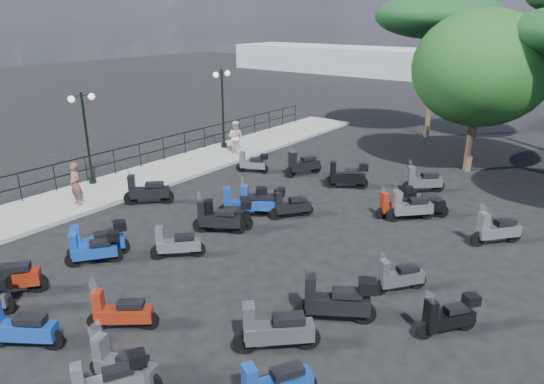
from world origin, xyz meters
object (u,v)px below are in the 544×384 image
Objects in this scene: scooter_3 at (147,191)px; scooter_22 at (410,207)px; scooter_14 at (176,244)px; scooter_18 at (122,366)px; scooter_10 at (244,203)px; scooter_26 at (337,301)px; scooter_11 at (347,176)px; scooter_27 at (449,317)px; scooter_15 at (261,202)px; scooter_7 at (99,241)px; scooter_28 at (496,230)px; pine_2 at (439,17)px; scooter_17 at (396,205)px; scooter_25 at (275,330)px; lamp_post_2 at (223,104)px; scooter_6 at (20,329)px; scooter_9 at (227,216)px; scooter_19 at (108,381)px; pedestrian_far at (235,137)px; lamp_post_1 at (86,132)px; scooter_4 at (253,163)px; woman at (75,184)px; scooter_29 at (423,204)px; broadleaf_tree at (481,69)px; scooter_2 at (94,249)px; scooter_16 at (291,206)px; scooter_8 at (218,219)px; scooter_13 at (120,313)px; scooter_5 at (303,165)px; scooter_21 at (399,277)px; scooter_23 at (423,181)px.

scooter_22 is (8.37, 4.46, -0.03)m from scooter_3.
scooter_22 is at bearing -78.22° from scooter_14.
scooter_3 is at bearing 29.62° from scooter_18.
scooter_26 is (5.72, -3.44, 0.03)m from scooter_10.
scooter_11 is at bearing -8.97° from scooter_18.
scooter_27 is (2.18, 1.09, -0.11)m from scooter_26.
scooter_15 is at bearing 2.18° from scooter_18.
scooter_7 is at bearing 81.57° from scooter_14.
pine_2 is at bearing -21.47° from scooter_28.
scooter_17 is 0.90× the size of scooter_25.
scooter_25 is at bearing -46.97° from lamp_post_2.
scooter_6 reaches higher than scooter_17.
scooter_6 is 7.11m from scooter_9.
lamp_post_2 is at bearing -24.80° from scooter_19.
scooter_10 is at bearing -27.51° from scooter_6.
scooter_6 is (6.32, -13.99, -0.48)m from pedestrian_far.
scooter_27 is at bearing -0.42° from lamp_post_1.
scooter_28 is at bearing -113.30° from scooter_3.
woman is at bearing 138.16° from scooter_4.
scooter_11 is at bearing 17.55° from scooter_22.
scooter_9 is at bearing -29.02° from scooter_6.
lamp_post_1 is at bearing 56.32° from scooter_28.
scooter_7 is 10.04m from scooter_11.
lamp_post_1 is 8.00m from scooter_14.
scooter_25 is (3.81, -9.90, -0.02)m from scooter_11.
scooter_29 is (8.57, 5.10, -0.04)m from scooter_3.
scooter_27 is (9.24, 2.52, -0.08)m from scooter_7.
lamp_post_1 reaches higher than scooter_26.
scooter_25 is at bearing 113.62° from scooter_28.
broadleaf_tree is at bearing -21.91° from scooter_18.
pedestrian_far is 0.21× the size of pine_2.
scooter_2 is at bearing 157.93° from scooter_7.
scooter_17 is (3.75, 2.83, -0.08)m from scooter_15.
scooter_3 is (3.40, 0.08, -1.76)m from lamp_post_1.
scooter_6 is 0.93× the size of scooter_15.
scooter_11 is 7.49m from broadleaf_tree.
lamp_post_2 is at bearing 1.65° from scooter_16.
scooter_8 is 1.16× the size of scooter_17.
scooter_22 reaches higher than scooter_13.
scooter_16 is (2.33, -4.19, -0.06)m from scooter_5.
pedestrian_far is 1.01× the size of scooter_15.
scooter_6 is 6.78m from scooter_8.
scooter_6 reaches higher than scooter_21.
scooter_26 is (12.76, -2.10, -1.71)m from lamp_post_1.
scooter_11 is 1.15× the size of scooter_22.
scooter_18 is at bearing 86.13° from scooter_27.
scooter_25 reaches higher than scooter_16.
scooter_16 is at bearing 110.49° from scooter_23.
scooter_15 is at bearing -26.13° from scooter_13.
scooter_10 reaches higher than scooter_2.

